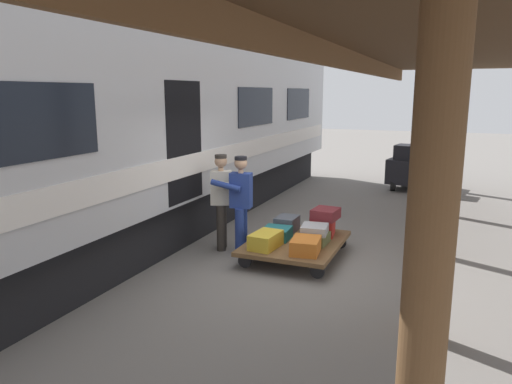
# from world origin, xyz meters

# --- Properties ---
(ground_plane) EXTENTS (60.00, 60.00, 0.00)m
(ground_plane) POSITION_xyz_m (0.00, 0.00, 0.00)
(ground_plane) COLOR slate
(platform_canopy) EXTENTS (3.20, 16.11, 3.56)m
(platform_canopy) POSITION_xyz_m (-1.97, -0.00, 3.26)
(platform_canopy) COLOR brown
(platform_canopy) RESTS_ON ground_plane
(train_car) EXTENTS (3.02, 17.87, 4.00)m
(train_car) POSITION_xyz_m (3.56, 0.00, 2.06)
(train_car) COLOR #B7BABF
(train_car) RESTS_ON ground_plane
(luggage_cart) EXTENTS (1.49, 1.93, 0.29)m
(luggage_cart) POSITION_xyz_m (0.27, -0.53, 0.25)
(luggage_cart) COLOR brown
(luggage_cart) RESTS_ON ground_plane
(suitcase_yellow_case) EXTENTS (0.43, 0.63, 0.25)m
(suitcase_yellow_case) POSITION_xyz_m (0.61, 0.00, 0.42)
(suitcase_yellow_case) COLOR gold
(suitcase_yellow_case) RESTS_ON luggage_cart
(suitcase_olive_duffel) EXTENTS (0.43, 0.51, 0.17)m
(suitcase_olive_duffel) POSITION_xyz_m (-0.06, -0.53, 0.38)
(suitcase_olive_duffel) COLOR brown
(suitcase_olive_duffel) RESTS_ON luggage_cart
(suitcase_slate_roller) EXTENTS (0.36, 0.47, 0.26)m
(suitcase_slate_roller) POSITION_xyz_m (0.61, -1.06, 0.42)
(suitcase_slate_roller) COLOR #4C515B
(suitcase_slate_roller) RESTS_ON luggage_cart
(suitcase_red_plastic) EXTENTS (0.44, 0.53, 0.29)m
(suitcase_red_plastic) POSITION_xyz_m (-0.06, -1.06, 0.44)
(suitcase_red_plastic) COLOR #AD231E
(suitcase_red_plastic) RESTS_ON luggage_cart
(suitcase_orange_carryall) EXTENTS (0.49, 0.61, 0.23)m
(suitcase_orange_carryall) POSITION_xyz_m (-0.06, 0.00, 0.41)
(suitcase_orange_carryall) COLOR #CC6B23
(suitcase_orange_carryall) RESTS_ON luggage_cart
(suitcase_teal_softside) EXTENTS (0.48, 0.49, 0.20)m
(suitcase_teal_softside) POSITION_xyz_m (0.61, -0.53, 0.39)
(suitcase_teal_softside) COLOR #1E666B
(suitcase_teal_softside) RESTS_ON luggage_cart
(suitcase_maroon_trunk) EXTENTS (0.46, 0.52, 0.19)m
(suitcase_maroon_trunk) POSITION_xyz_m (-0.10, -1.07, 0.67)
(suitcase_maroon_trunk) COLOR maroon
(suitcase_maroon_trunk) RESTS_ON suitcase_red_plastic
(suitcase_gray_aluminum) EXTENTS (0.47, 0.50, 0.14)m
(suitcase_gray_aluminum) POSITION_xyz_m (-0.05, -0.53, 0.53)
(suitcase_gray_aluminum) COLOR #9EA0A5
(suitcase_gray_aluminum) RESTS_ON suitcase_olive_duffel
(porter_in_overalls) EXTENTS (0.70, 0.49, 1.70)m
(porter_in_overalls) POSITION_xyz_m (1.24, -0.40, 0.93)
(porter_in_overalls) COLOR navy
(porter_in_overalls) RESTS_ON ground_plane
(porter_by_door) EXTENTS (0.73, 0.58, 1.70)m
(porter_by_door) POSITION_xyz_m (1.62, -0.49, 0.93)
(porter_by_door) COLOR #332D28
(porter_by_door) RESTS_ON ground_plane
(baggage_tug) EXTENTS (1.37, 1.86, 1.30)m
(baggage_tug) POSITION_xyz_m (-1.01, -7.59, 0.63)
(baggage_tug) COLOR black
(baggage_tug) RESTS_ON ground_plane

